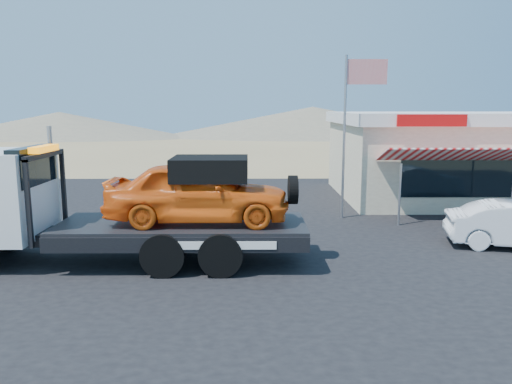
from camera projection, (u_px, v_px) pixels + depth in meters
ground at (208, 253)px, 14.44m from camera, size 120.00×120.00×0.00m
asphalt_lot at (272, 227)px, 17.41m from camera, size 32.00×24.00×0.02m
tow_truck at (116, 201)px, 13.26m from camera, size 9.43×2.80×3.15m
jerky_store at (451, 155)px, 23.03m from camera, size 10.40×9.97×3.90m
flagpole at (351, 118)px, 18.28m from camera, size 1.55×0.10×6.00m
distant_hills at (171, 124)px, 68.39m from camera, size 126.00×48.00×4.20m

